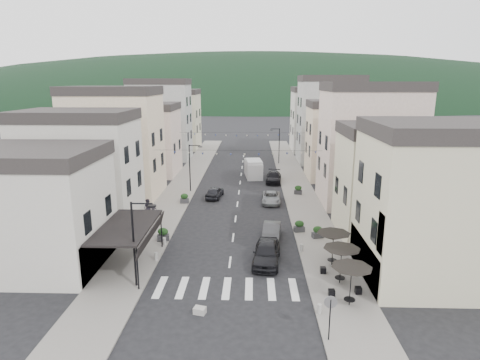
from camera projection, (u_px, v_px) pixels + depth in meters
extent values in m
plane|color=black|center=(225.00, 304.00, 24.96)|extent=(700.00, 700.00, 0.00)
cube|color=slate|center=(187.00, 180.00, 56.23)|extent=(4.00, 76.00, 0.12)
cube|color=slate|center=(294.00, 181.00, 55.77)|extent=(4.00, 76.00, 0.12)
ellipsoid|color=black|center=(251.00, 99.00, 316.11)|extent=(640.00, 360.00, 70.00)
cube|color=beige|center=(18.00, 215.00, 29.33)|extent=(12.00, 8.00, 8.00)
cube|color=beige|center=(441.00, 210.00, 27.20)|extent=(10.00, 8.00, 10.00)
cube|color=black|center=(127.00, 226.00, 29.28)|extent=(3.60, 7.50, 0.15)
cube|color=black|center=(151.00, 233.00, 29.34)|extent=(0.34, 7.50, 0.99)
cylinder|color=black|center=(138.00, 269.00, 26.21)|extent=(0.10, 0.10, 3.20)
cylinder|color=black|center=(161.00, 230.00, 33.00)|extent=(0.10, 0.10, 3.20)
cube|color=beige|center=(81.00, 174.00, 37.80)|extent=(10.00, 7.00, 10.00)
cube|color=#262323|center=(75.00, 115.00, 36.48)|extent=(10.20, 7.14, 1.00)
cube|color=beige|center=(116.00, 147.00, 47.26)|extent=(10.00, 8.00, 12.00)
cube|color=#262323|center=(111.00, 91.00, 45.71)|extent=(10.20, 8.16, 1.00)
cube|color=#BDA799|center=(143.00, 142.00, 59.21)|extent=(10.00, 8.00, 9.50)
cube|color=#262323|center=(141.00, 106.00, 57.95)|extent=(10.20, 8.16, 1.00)
cube|color=#979793|center=(161.00, 122.00, 70.44)|extent=(10.00, 7.00, 13.00)
cube|color=#262323|center=(159.00, 81.00, 68.76)|extent=(10.20, 7.14, 1.00)
cube|color=beige|center=(174.00, 122.00, 82.32)|extent=(10.00, 9.00, 11.00)
cube|color=#262323|center=(173.00, 92.00, 80.89)|extent=(10.20, 9.18, 1.00)
cube|color=beige|center=(399.00, 187.00, 35.08)|extent=(10.00, 7.00, 9.00)
cube|color=#262323|center=(404.00, 130.00, 33.89)|extent=(10.20, 7.14, 1.00)
cube|color=#BDA799|center=(368.00, 149.00, 44.37)|extent=(10.00, 8.00, 12.50)
cube|color=#262323|center=(373.00, 86.00, 42.75)|extent=(10.20, 8.16, 1.00)
cube|color=beige|center=(344.00, 144.00, 56.31)|extent=(10.00, 7.00, 10.00)
cube|color=#262323|center=(346.00, 104.00, 55.00)|extent=(10.20, 7.14, 1.00)
cube|color=#979793|center=(329.00, 123.00, 67.54)|extent=(10.00, 8.00, 13.50)
cube|color=#262323|center=(331.00, 78.00, 65.81)|extent=(10.20, 8.16, 1.00)
cube|color=beige|center=(317.00, 122.00, 79.43)|extent=(10.00, 9.00, 11.50)
cube|color=#262323|center=(319.00, 89.00, 77.93)|extent=(10.20, 9.18, 1.00)
cylinder|color=black|center=(350.00, 288.00, 24.42)|extent=(0.06, 0.06, 2.30)
cone|color=black|center=(352.00, 271.00, 24.16)|extent=(2.50, 2.50, 0.55)
cylinder|color=black|center=(349.00, 299.00, 24.60)|extent=(0.70, 0.70, 0.04)
cylinder|color=black|center=(341.00, 267.00, 27.14)|extent=(0.06, 0.06, 2.30)
cone|color=black|center=(342.00, 252.00, 26.87)|extent=(2.50, 2.50, 0.55)
cylinder|color=black|center=(340.00, 278.00, 27.32)|extent=(0.70, 0.70, 0.04)
cylinder|color=black|center=(333.00, 250.00, 29.85)|extent=(0.06, 0.06, 2.30)
cone|color=black|center=(333.00, 236.00, 29.59)|extent=(2.50, 2.50, 0.55)
cylinder|color=black|center=(332.00, 260.00, 30.04)|extent=(0.70, 0.70, 0.04)
cylinder|color=black|center=(134.00, 246.00, 26.37)|extent=(0.14, 0.14, 6.00)
cylinder|color=black|center=(142.00, 204.00, 25.66)|extent=(1.40, 0.10, 0.10)
cylinder|color=black|center=(152.00, 206.00, 25.67)|extent=(0.56, 0.56, 0.08)
cylinder|color=black|center=(190.00, 169.00, 49.66)|extent=(0.14, 0.14, 6.00)
cylinder|color=black|center=(195.00, 145.00, 48.95)|extent=(1.40, 0.10, 0.10)
cylinder|color=black|center=(200.00, 147.00, 48.96)|extent=(0.56, 0.56, 0.08)
cylinder|color=black|center=(279.00, 146.00, 66.76)|extent=(0.14, 0.14, 6.00)
cylinder|color=black|center=(275.00, 129.00, 66.08)|extent=(1.40, 0.10, 0.10)
cylinder|color=black|center=(271.00, 130.00, 66.14)|extent=(0.56, 0.56, 0.08)
cylinder|color=black|center=(330.00, 321.00, 21.08)|extent=(0.07, 0.07, 2.50)
cylinder|color=slate|center=(331.00, 302.00, 20.82)|extent=(0.70, 0.04, 0.70)
cylinder|color=gray|center=(156.00, 256.00, 30.86)|extent=(0.26, 0.26, 0.60)
cylinder|color=gray|center=(165.00, 241.00, 33.77)|extent=(0.26, 0.26, 0.60)
cylinder|color=gray|center=(302.00, 248.00, 32.45)|extent=(0.26, 0.26, 0.60)
cylinder|color=gray|center=(319.00, 309.00, 23.71)|extent=(0.26, 0.26, 0.60)
cylinder|color=black|center=(238.00, 150.00, 44.88)|extent=(19.00, 0.02, 0.02)
cone|color=beige|center=(161.00, 152.00, 45.19)|extent=(0.28, 0.28, 0.24)
cone|color=navy|center=(175.00, 152.00, 45.16)|extent=(0.28, 0.28, 0.24)
cone|color=beige|center=(189.00, 153.00, 45.13)|extent=(0.28, 0.28, 0.24)
cone|color=navy|center=(203.00, 154.00, 45.10)|extent=(0.28, 0.28, 0.24)
cone|color=beige|center=(217.00, 154.00, 45.06)|extent=(0.28, 0.28, 0.24)
cone|color=navy|center=(231.00, 155.00, 45.02)|extent=(0.28, 0.28, 0.24)
cone|color=beige|center=(245.00, 155.00, 44.97)|extent=(0.28, 0.28, 0.24)
cone|color=navy|center=(259.00, 155.00, 44.91)|extent=(0.28, 0.28, 0.24)
cone|color=beige|center=(273.00, 154.00, 44.85)|extent=(0.28, 0.28, 0.24)
cone|color=navy|center=(287.00, 154.00, 44.79)|extent=(0.28, 0.28, 0.24)
cone|color=beige|center=(301.00, 153.00, 44.72)|extent=(0.28, 0.28, 0.24)
cone|color=navy|center=(316.00, 152.00, 44.65)|extent=(0.28, 0.28, 0.24)
cylinder|color=black|center=(242.00, 133.00, 60.40)|extent=(19.00, 0.02, 0.02)
cone|color=beige|center=(184.00, 134.00, 60.72)|extent=(0.28, 0.28, 0.24)
cone|color=navy|center=(195.00, 134.00, 60.69)|extent=(0.28, 0.28, 0.24)
cone|color=beige|center=(205.00, 135.00, 60.66)|extent=(0.28, 0.28, 0.24)
cone|color=navy|center=(216.00, 135.00, 60.63)|extent=(0.28, 0.28, 0.24)
cone|color=beige|center=(226.00, 136.00, 60.59)|extent=(0.28, 0.28, 0.24)
cone|color=navy|center=(236.00, 136.00, 60.54)|extent=(0.28, 0.28, 0.24)
cone|color=beige|center=(247.00, 136.00, 60.50)|extent=(0.28, 0.28, 0.24)
cone|color=navy|center=(257.00, 136.00, 60.44)|extent=(0.28, 0.28, 0.24)
cone|color=beige|center=(268.00, 136.00, 60.38)|extent=(0.28, 0.28, 0.24)
cone|color=navy|center=(278.00, 135.00, 60.32)|extent=(0.28, 0.28, 0.24)
cone|color=beige|center=(289.00, 135.00, 60.25)|extent=(0.28, 0.28, 0.24)
cone|color=navy|center=(299.00, 134.00, 60.18)|extent=(0.28, 0.28, 0.24)
imported|color=black|center=(267.00, 253.00, 30.50)|extent=(2.45, 5.07, 1.67)
imported|color=#38383B|center=(272.00, 232.00, 35.12)|extent=(1.89, 4.34, 1.39)
imported|color=gray|center=(271.00, 197.00, 45.75)|extent=(2.25, 4.56, 1.24)
imported|color=black|center=(274.00, 177.00, 55.04)|extent=(2.42, 5.06, 1.42)
imported|color=black|center=(215.00, 192.00, 47.67)|extent=(2.17, 4.22, 1.38)
cube|color=#BBBBBE|center=(253.00, 169.00, 58.18)|extent=(2.75, 5.65, 2.27)
cube|color=#BBBBBE|center=(254.00, 162.00, 57.24)|extent=(2.49, 3.84, 0.57)
cylinder|color=black|center=(249.00, 177.00, 56.31)|extent=(0.37, 0.82, 0.79)
cylinder|color=black|center=(261.00, 177.00, 56.46)|extent=(0.37, 0.82, 0.79)
cylinder|color=black|center=(246.00, 171.00, 60.26)|extent=(0.37, 0.82, 0.79)
cylinder|color=black|center=(258.00, 171.00, 60.41)|extent=(0.37, 0.82, 0.79)
imported|color=black|center=(154.00, 212.00, 39.81)|extent=(0.68, 0.61, 1.57)
imported|color=black|center=(148.00, 209.00, 40.18)|extent=(1.11, 0.96, 1.96)
cube|color=#9C9995|center=(200.00, 311.00, 23.93)|extent=(0.81, 0.67, 0.40)
cube|color=#2A2A2D|center=(163.00, 238.00, 34.63)|extent=(1.11, 0.74, 0.51)
ellipsoid|color=black|center=(163.00, 231.00, 34.50)|extent=(0.90, 0.57, 0.65)
cube|color=#313134|center=(185.00, 201.00, 45.38)|extent=(1.03, 0.63, 0.49)
ellipsoid|color=black|center=(184.00, 196.00, 45.25)|extent=(0.86, 0.55, 0.63)
cube|color=#323234|center=(299.00, 229.00, 36.70)|extent=(1.03, 0.70, 0.47)
ellipsoid|color=black|center=(299.00, 224.00, 36.58)|extent=(0.83, 0.53, 0.60)
cube|color=#313133|center=(317.00, 235.00, 35.26)|extent=(1.05, 0.75, 0.47)
ellipsoid|color=black|center=(318.00, 230.00, 35.14)|extent=(0.83, 0.53, 0.61)
cube|color=#2B2B2E|center=(298.00, 192.00, 48.95)|extent=(1.02, 0.65, 0.48)
ellipsoid|color=black|center=(298.00, 188.00, 48.82)|extent=(0.84, 0.54, 0.61)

